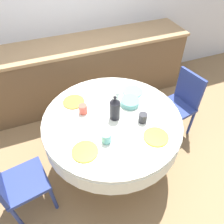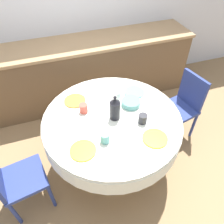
{
  "view_description": "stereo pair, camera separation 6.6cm",
  "coord_description": "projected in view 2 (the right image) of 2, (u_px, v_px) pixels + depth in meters",
  "views": [
    {
      "loc": [
        -0.55,
        -1.41,
        2.32
      ],
      "look_at": [
        0.0,
        0.0,
        0.86
      ],
      "focal_mm": 35.0,
      "sensor_mm": 36.0,
      "label": 1
    },
    {
      "loc": [
        -0.49,
        -1.43,
        2.32
      ],
      "look_at": [
        0.0,
        0.0,
        0.86
      ],
      "focal_mm": 35.0,
      "sensor_mm": 36.0,
      "label": 2
    }
  ],
  "objects": [
    {
      "name": "chair_left",
      "position": [
        183.0,
        104.0,
        2.74
      ],
      "size": [
        0.47,
        0.47,
        0.88
      ],
      "rotation": [
        0.0,
        0.0,
        -4.51
      ],
      "color": "navy",
      "rests_on": "ground_plane"
    },
    {
      "name": "kitchen_counter",
      "position": [
        83.0,
        72.0,
        3.28
      ],
      "size": [
        3.24,
        0.64,
        0.95
      ],
      "color": "brown",
      "rests_on": "ground_plane"
    },
    {
      "name": "cup_near_right",
      "position": [
        143.0,
        119.0,
        2.08
      ],
      "size": [
        0.08,
        0.08,
        0.1
      ],
      "primitive_type": "cylinder",
      "color": "#28282D",
      "rests_on": "dining_table"
    },
    {
      "name": "cup_far_left",
      "position": [
        84.0,
        108.0,
        2.19
      ],
      "size": [
        0.08,
        0.08,
        0.1
      ],
      "primitive_type": "cylinder",
      "color": "#CC4C3D",
      "rests_on": "dining_table"
    },
    {
      "name": "chair_right",
      "position": [
        13.0,
        178.0,
        2.0
      ],
      "size": [
        0.46,
        0.46,
        0.88
      ],
      "rotation": [
        0.0,
        0.0,
        -1.4
      ],
      "color": "navy",
      "rests_on": "ground_plane"
    },
    {
      "name": "coffee_carafe",
      "position": [
        115.0,
        109.0,
        2.08
      ],
      "size": [
        0.1,
        0.1,
        0.27
      ],
      "color": "black",
      "rests_on": "dining_table"
    },
    {
      "name": "plate_far_left",
      "position": [
        75.0,
        101.0,
        2.33
      ],
      "size": [
        0.23,
        0.23,
        0.01
      ],
      "primitive_type": "cylinder",
      "color": "orange",
      "rests_on": "dining_table"
    },
    {
      "name": "plate_near_left",
      "position": [
        83.0,
        150.0,
        1.87
      ],
      "size": [
        0.23,
        0.23,
        0.01
      ],
      "primitive_type": "cylinder",
      "color": "yellow",
      "rests_on": "dining_table"
    },
    {
      "name": "wall_back",
      "position": [
        72.0,
        7.0,
        2.94
      ],
      "size": [
        7.0,
        0.05,
        2.6
      ],
      "color": "silver",
      "rests_on": "ground_plane"
    },
    {
      "name": "cup_near_left",
      "position": [
        105.0,
        138.0,
        1.92
      ],
      "size": [
        0.08,
        0.08,
        0.1
      ],
      "primitive_type": "cylinder",
      "color": "#5BA39E",
      "rests_on": "dining_table"
    },
    {
      "name": "cup_far_right",
      "position": [
        117.0,
        95.0,
        2.34
      ],
      "size": [
        0.08,
        0.08,
        0.1
      ],
      "primitive_type": "cylinder",
      "color": "white",
      "rests_on": "dining_table"
    },
    {
      "name": "dining_table",
      "position": [
        112.0,
        126.0,
        2.24
      ],
      "size": [
        1.39,
        1.39,
        0.78
      ],
      "color": "tan",
      "rests_on": "ground_plane"
    },
    {
      "name": "plate_near_right",
      "position": [
        155.0,
        138.0,
        1.96
      ],
      "size": [
        0.23,
        0.23,
        0.01
      ],
      "primitive_type": "cylinder",
      "color": "yellow",
      "rests_on": "dining_table"
    },
    {
      "name": "fruit_bowl",
      "position": [
        131.0,
        103.0,
        2.28
      ],
      "size": [
        0.2,
        0.2,
        0.06
      ],
      "primitive_type": "cylinder",
      "color": "#569993",
      "rests_on": "dining_table"
    },
    {
      "name": "ground_plane",
      "position": [
        112.0,
        162.0,
        2.7
      ],
      "size": [
        12.0,
        12.0,
        0.0
      ],
      "primitive_type": "plane",
      "color": "#8E704C"
    },
    {
      "name": "plate_far_right",
      "position": [
        134.0,
        92.0,
        2.44
      ],
      "size": [
        0.23,
        0.23,
        0.01
      ],
      "primitive_type": "cylinder",
      "color": "#60BCB7",
      "rests_on": "dining_table"
    }
  ]
}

